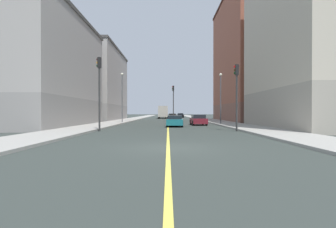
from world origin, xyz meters
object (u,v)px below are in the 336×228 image
street_lamp_left_near (221,93)px  building_left_mid (250,59)px  car_black (181,115)px  car_orange (173,116)px  traffic_light_median_far (174,98)px  building_left_near (314,40)px  box_truck (164,112)px  car_white (163,116)px  car_maroon (199,120)px  street_lamp_right_near (123,92)px  traffic_light_right_near (100,84)px  traffic_light_left_near (237,88)px  car_teal (175,121)px  building_right_midblock (97,85)px  building_right_corner (42,70)px

street_lamp_left_near → building_left_mid: bearing=60.8°
car_black → car_orange: bearing=-99.0°
traffic_light_median_far → building_left_near: bearing=-55.0°
building_left_mid → car_black: size_ratio=5.27×
building_left_mid → box_truck: (-16.19, 20.99, -9.67)m
car_white → car_orange: 9.95m
car_maroon → street_lamp_right_near: bearing=150.0°
traffic_light_right_near → street_lamp_left_near: (12.80, 12.27, 0.10)m
traffic_light_left_near → car_orange: bearing=96.6°
street_lamp_right_near → car_white: size_ratio=1.61×
traffic_light_left_near → street_lamp_right_near: (-12.76, 17.46, 0.87)m
building_left_near → car_teal: 16.77m
building_right_midblock → car_maroon: (18.77, -22.26, -6.66)m
building_right_corner → car_orange: 37.06m
street_lamp_right_near → car_orange: bearing=71.9°
building_right_corner → car_maroon: building_right_corner is taller
building_left_near → building_left_mid: (0.00, 21.96, 2.29)m
traffic_light_median_far → car_orange: 17.41m
traffic_light_left_near → box_truck: bearing=98.5°
building_right_corner → traffic_light_median_far: bearing=45.0°
car_teal → car_white: bearing=93.0°
street_lamp_right_near → box_truck: size_ratio=0.95×
traffic_light_median_far → car_white: size_ratio=1.38×
building_right_corner → car_white: bearing=72.5°
traffic_light_median_far → building_left_mid: bearing=8.2°
building_right_midblock → traffic_light_median_far: bearing=-29.4°
building_left_mid → traffic_light_left_near: (-9.04, -26.60, -7.64)m
car_white → car_black: (5.21, 7.25, 0.02)m
building_right_midblock → box_truck: building_right_midblock is taller
car_white → car_black: bearing=54.3°
building_right_corner → building_right_midblock: (0.00, 24.77, 0.74)m
traffic_light_left_near → car_maroon: (-2.01, 11.25, -3.07)m
street_lamp_left_near → car_white: street_lamp_left_near is taller
box_truck → street_lamp_right_near: bearing=-100.5°
building_left_near → car_teal: size_ratio=4.05×
street_lamp_right_near → car_maroon: bearing=-30.0°
building_right_corner → traffic_light_right_near: 12.80m
building_right_midblock → car_orange: building_right_midblock is taller
car_white → car_maroon: car_maroon is taller
traffic_light_median_far → car_teal: traffic_light_median_far is taller
street_lamp_left_near → car_white: size_ratio=1.44×
street_lamp_left_near → car_orange: 30.17m
traffic_light_left_near → street_lamp_right_near: 21.64m
car_teal → traffic_light_median_far: bearing=89.5°
building_right_corner → traffic_light_right_near: size_ratio=3.25×
building_left_mid → traffic_light_left_near: bearing=-108.8°
street_lamp_left_near → car_maroon: 4.76m
building_left_mid → car_orange: (-13.87, 15.06, -10.72)m
building_left_mid → traffic_light_right_near: size_ratio=3.66×
building_left_mid → street_lamp_right_near: (-21.80, -9.14, -6.77)m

